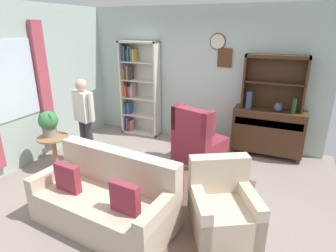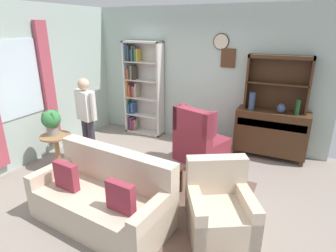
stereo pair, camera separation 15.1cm
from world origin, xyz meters
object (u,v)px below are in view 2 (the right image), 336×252
object	(u,v)px
potted_plant_large	(51,121)
plant_stand	(57,147)
bookshelf	(141,88)
couch_floral	(104,199)
wingback_chair	(199,142)
armchair_floral	(219,210)
person_reading	(87,115)
sideboard	(271,132)
vase_round	(281,108)
sideboard_hutch	(279,75)
coffee_table	(152,172)
vase_tall	(252,101)
book_stack	(159,168)
bottle_wine	(297,108)

from	to	relation	value
potted_plant_large	plant_stand	bearing A→B (deg)	-11.14
bookshelf	potted_plant_large	size ratio (longest dim) A/B	4.68
couch_floral	plant_stand	distance (m)	1.87
wingback_chair	plant_stand	bearing A→B (deg)	-148.86
armchair_floral	person_reading	world-z (taller)	person_reading
sideboard	wingback_chair	distance (m)	1.39
wingback_chair	plant_stand	xyz separation A→B (m)	(-2.19, -1.32, -0.01)
vase_round	couch_floral	bearing A→B (deg)	-122.43
bookshelf	plant_stand	distance (m)	2.32
sideboard_hutch	person_reading	xyz separation A→B (m)	(-2.98, -1.77, -0.65)
vase_round	potted_plant_large	xyz separation A→B (m)	(-3.53, -2.00, -0.14)
sideboard_hutch	coffee_table	size ratio (longest dim) A/B	1.38
sideboard_hutch	vase_tall	size ratio (longest dim) A/B	3.35
vase_tall	coffee_table	xyz separation A→B (m)	(-1.03, -2.01, -0.73)
vase_round	plant_stand	xyz separation A→B (m)	(-3.48, -2.01, -0.63)
plant_stand	potted_plant_large	world-z (taller)	potted_plant_large
sideboard_hutch	book_stack	size ratio (longest dim) A/B	5.25
plant_stand	armchair_floral	bearing A→B (deg)	-7.02
sideboard	vase_round	distance (m)	0.52
wingback_chair	bottle_wine	bearing A→B (deg)	23.35
bookshelf	person_reading	xyz separation A→B (m)	(-0.08, -1.74, -0.16)
bookshelf	armchair_floral	size ratio (longest dim) A/B	2.00
vase_tall	coffee_table	distance (m)	2.38
bookshelf	bottle_wine	xyz separation A→B (m)	(3.28, -0.17, -0.01)
sideboard	vase_round	xyz separation A→B (m)	(0.13, -0.07, 0.50)
sideboard	vase_round	world-z (taller)	vase_round
sideboard_hutch	armchair_floral	xyz separation A→B (m)	(-0.28, -2.57, -1.27)
sideboard	potted_plant_large	xyz separation A→B (m)	(-3.40, -2.07, 0.36)
potted_plant_large	armchair_floral	bearing A→B (deg)	-7.09
vase_tall	wingback_chair	size ratio (longest dim) A/B	0.31
bottle_wine	person_reading	distance (m)	3.72
wingback_chair	vase_tall	bearing A→B (deg)	41.37
book_stack	wingback_chair	bearing A→B (deg)	85.16
bookshelf	book_stack	size ratio (longest dim) A/B	10.02
vase_round	armchair_floral	world-z (taller)	vase_round
couch_floral	book_stack	world-z (taller)	couch_floral
sideboard	sideboard_hutch	world-z (taller)	sideboard_hutch
vase_tall	potted_plant_large	xyz separation A→B (m)	(-3.01, -1.99, -0.22)
wingback_chair	potted_plant_large	distance (m)	2.64
sideboard	person_reading	bearing A→B (deg)	-150.91
vase_round	bottle_wine	xyz separation A→B (m)	(0.26, -0.02, 0.05)
sideboard_hutch	vase_round	distance (m)	0.60
bottle_wine	book_stack	bearing A→B (deg)	-129.03
couch_floral	coffee_table	world-z (taller)	couch_floral
coffee_table	sideboard	bearing A→B (deg)	55.96
vase_round	sideboard_hutch	bearing A→B (deg)	126.48
vase_round	plant_stand	distance (m)	4.07
vase_round	book_stack	xyz separation A→B (m)	(-1.41, -2.08, -0.52)
sideboard_hutch	person_reading	world-z (taller)	sideboard_hutch
sideboard	bottle_wine	world-z (taller)	bottle_wine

